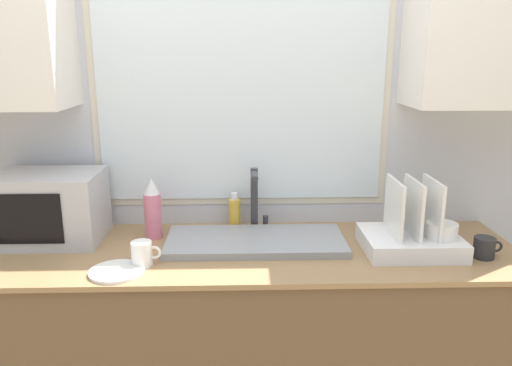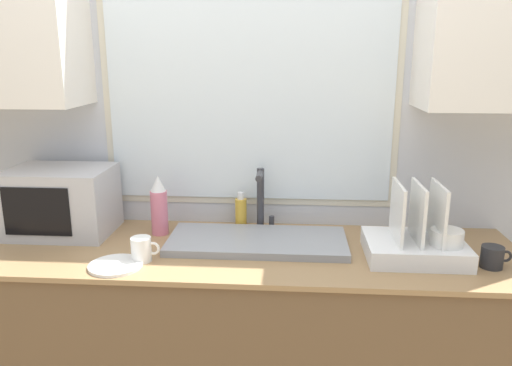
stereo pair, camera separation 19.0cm
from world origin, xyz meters
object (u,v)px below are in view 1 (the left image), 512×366
dish_rack (413,236)px  mug_near_sink (142,254)px  microwave (49,207)px  spray_bottle (153,209)px  faucet (255,196)px  soap_bottle (234,213)px

dish_rack → mug_near_sink: (-1.04, -0.11, -0.02)m
microwave → spray_bottle: 0.42m
dish_rack → mug_near_sink: bearing=-174.0°
faucet → soap_bottle: bearing=166.1°
faucet → microwave: bearing=-173.6°
spray_bottle → mug_near_sink: bearing=-88.3°
microwave → soap_bottle: (0.77, 0.12, -0.07)m
soap_bottle → faucet: bearing=-13.9°
dish_rack → mug_near_sink: 1.05m
mug_near_sink → dish_rack: bearing=6.0°
microwave → spray_bottle: (0.42, 0.02, -0.02)m
spray_bottle → soap_bottle: 0.36m
microwave → mug_near_sink: (0.43, -0.28, -0.10)m
dish_rack → soap_bottle: size_ratio=2.26×
microwave → soap_bottle: size_ratio=2.61×
dish_rack → spray_bottle: dish_rack is taller
faucet → spray_bottle: (-0.43, -0.08, -0.03)m
microwave → soap_bottle: microwave is taller
microwave → dish_rack: dish_rack is taller
soap_bottle → mug_near_sink: (-0.33, -0.40, -0.03)m
dish_rack → spray_bottle: (-1.05, 0.18, 0.06)m
faucet → spray_bottle: 0.44m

